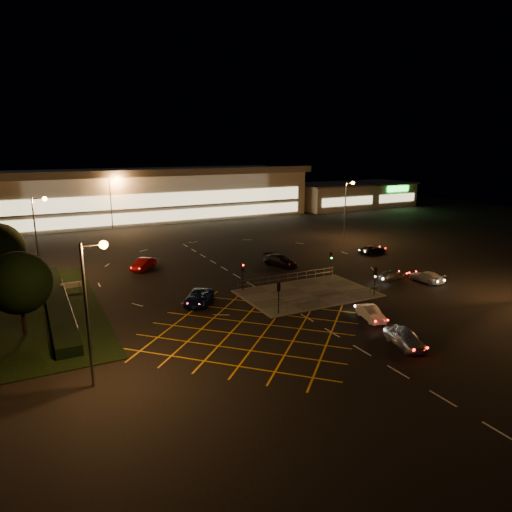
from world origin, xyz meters
name	(u,v)px	position (x,y,z in m)	size (l,w,h in m)	color
ground	(283,291)	(0.00, 0.00, 0.00)	(180.00, 180.00, 0.00)	black
pedestrian_island	(307,293)	(2.00, -2.00, 0.06)	(14.00, 9.00, 0.12)	#4C4944
grass_verge	(1,315)	(-28.00, 6.00, 0.04)	(18.00, 30.00, 0.08)	black
hedge	(57,303)	(-23.00, 6.00, 0.50)	(2.00, 26.00, 1.00)	black
supermarket	(145,193)	(0.00, 61.95, 5.31)	(72.00, 26.50, 10.50)	beige
retail_unit_a	(331,196)	(46.00, 53.97, 3.21)	(18.80, 14.80, 6.35)	beige
retail_unit_b	(379,193)	(62.00, 53.96, 3.22)	(14.80, 14.80, 6.35)	beige
streetlight_sw	(92,294)	(-21.56, -12.00, 6.56)	(1.78, 0.56, 10.03)	slate
streetlight_nw	(39,226)	(-23.56, 18.00, 6.56)	(1.78, 0.56, 10.03)	slate
streetlight_ne	(347,202)	(24.44, 20.00, 6.56)	(1.78, 0.56, 10.03)	slate
streetlight_far_left	(113,196)	(-9.56, 48.00, 6.56)	(1.78, 0.56, 10.03)	slate
streetlight_far_right	(287,187)	(30.44, 50.00, 6.56)	(1.78, 0.56, 10.03)	slate
signal_sw	(279,291)	(-4.00, -5.99, 2.37)	(0.28, 0.30, 3.15)	black
signal_se	(375,275)	(8.00, -5.99, 2.37)	(0.28, 0.30, 3.15)	black
signal_nw	(243,271)	(-4.00, 1.99, 2.37)	(0.28, 0.30, 3.15)	black
signal_ne	(331,259)	(8.00, 1.99, 2.37)	(0.28, 0.30, 3.15)	black
tree_e	(19,283)	(-26.00, 0.00, 4.64)	(5.40, 5.40, 7.35)	black
car_near_silver	(405,338)	(1.64, -16.94, 0.74)	(1.75, 4.36, 1.48)	silver
car_queue_white	(371,313)	(3.08, -11.11, 0.63)	(1.34, 3.85, 1.27)	silver
car_left_blue	(199,297)	(-9.82, 0.45, 0.70)	(2.33, 5.05, 1.40)	#0D1C4F
car_far_dkgrey	(280,261)	(5.35, 9.76, 0.75)	(2.10, 5.17, 1.50)	black
car_right_silver	(391,275)	(13.97, -2.22, 0.62)	(1.45, 3.62, 1.23)	#989A9E
car_circ_red	(143,264)	(-11.66, 16.45, 0.74)	(1.56, 4.47, 1.47)	maroon
car_east_grey	(373,250)	(21.51, 9.77, 0.61)	(2.02, 4.37, 1.22)	black
car_approach_white	(426,277)	(17.29, -4.65, 0.64)	(1.78, 4.39, 1.27)	silver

